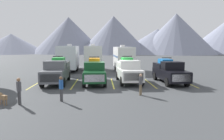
% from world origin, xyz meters
% --- Properties ---
extents(ground_plane, '(240.00, 240.00, 0.00)m').
position_xyz_m(ground_plane, '(0.00, 0.00, 0.00)').
color(ground_plane, '#3F4244').
extents(pickup_truck_a, '(2.29, 5.73, 2.64)m').
position_xyz_m(pickup_truck_a, '(-5.49, 0.09, 1.22)').
color(pickup_truck_a, '#595B60').
rests_on(pickup_truck_a, ground).
extents(pickup_truck_b, '(2.30, 5.68, 2.57)m').
position_xyz_m(pickup_truck_b, '(-1.78, -0.01, 1.19)').
color(pickup_truck_b, '#144723').
rests_on(pickup_truck_b, ground).
extents(pickup_truck_c, '(2.26, 5.40, 2.63)m').
position_xyz_m(pickup_truck_c, '(1.63, 0.13, 1.22)').
color(pickup_truck_c, white).
rests_on(pickup_truck_c, ground).
extents(pickup_truck_d, '(2.26, 5.59, 2.47)m').
position_xyz_m(pickup_truck_d, '(5.70, -0.19, 1.15)').
color(pickup_truck_d, black).
rests_on(pickup_truck_d, ground).
extents(lot_stripe_a, '(0.12, 5.50, 0.01)m').
position_xyz_m(lot_stripe_a, '(-7.40, -0.33, 0.00)').
color(lot_stripe_a, gold).
rests_on(lot_stripe_a, ground).
extents(lot_stripe_b, '(0.12, 5.50, 0.01)m').
position_xyz_m(lot_stripe_b, '(-3.70, -0.33, 0.00)').
color(lot_stripe_b, gold).
rests_on(lot_stripe_b, ground).
extents(lot_stripe_c, '(0.12, 5.50, 0.01)m').
position_xyz_m(lot_stripe_c, '(0.00, -0.33, 0.00)').
color(lot_stripe_c, gold).
rests_on(lot_stripe_c, ground).
extents(lot_stripe_d, '(0.12, 5.50, 0.01)m').
position_xyz_m(lot_stripe_d, '(3.70, -0.33, 0.00)').
color(lot_stripe_d, gold).
rests_on(lot_stripe_d, ground).
extents(lot_stripe_e, '(0.12, 5.50, 0.01)m').
position_xyz_m(lot_stripe_e, '(7.40, -0.33, 0.00)').
color(lot_stripe_e, gold).
rests_on(lot_stripe_e, ground).
extents(camper_trailer_a, '(2.92, 9.21, 3.93)m').
position_xyz_m(camper_trailer_a, '(-5.86, 10.12, 2.07)').
color(camper_trailer_a, silver).
rests_on(camper_trailer_a, ground).
extents(camper_trailer_b, '(2.74, 7.58, 3.93)m').
position_xyz_m(camper_trailer_b, '(-2.35, 10.34, 2.07)').
color(camper_trailer_b, white).
rests_on(camper_trailer_b, ground).
extents(camper_trailer_c, '(2.68, 7.34, 3.79)m').
position_xyz_m(camper_trailer_c, '(2.13, 9.60, 1.99)').
color(camper_trailer_c, white).
rests_on(camper_trailer_c, ground).
extents(person_a, '(0.32, 0.32, 1.71)m').
position_xyz_m(person_a, '(-6.23, -7.33, 0.98)').
color(person_a, '#3F3F42').
rests_on(person_a, ground).
extents(person_b, '(0.30, 0.31, 1.63)m').
position_xyz_m(person_b, '(1.84, -5.28, 0.94)').
color(person_b, '#726047').
rests_on(person_b, ground).
extents(person_c, '(0.30, 0.32, 1.68)m').
position_xyz_m(person_c, '(-3.74, -6.72, 0.97)').
color(person_c, '#3F3F42').
rests_on(person_c, ground).
extents(dog, '(0.76, 0.61, 0.76)m').
position_xyz_m(dog, '(-7.31, -7.28, 0.52)').
color(dog, olive).
rests_on(dog, ground).
extents(mountain_ridge, '(160.12, 46.21, 17.84)m').
position_xyz_m(mountain_ridge, '(10.10, 75.50, 7.90)').
color(mountain_ridge, gray).
rests_on(mountain_ridge, ground).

